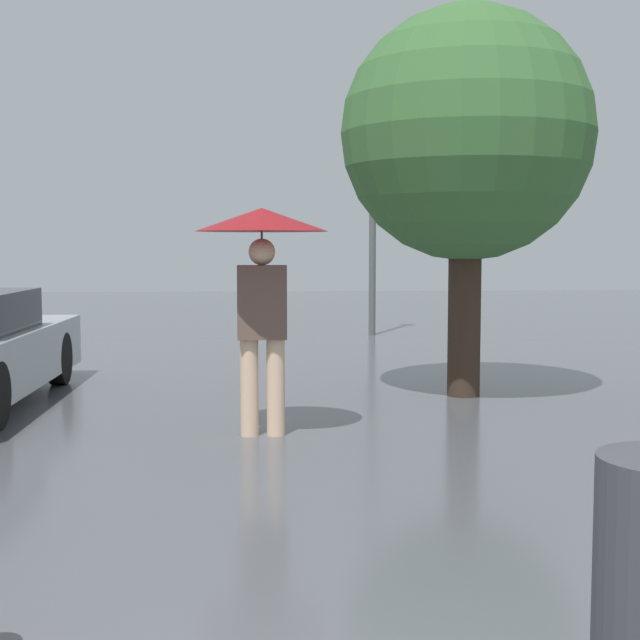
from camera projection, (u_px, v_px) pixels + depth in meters
name	position (u px, v px, depth m)	size (l,w,h in m)	color
pedestrian	(262.00, 254.00, 7.46)	(1.12, 1.12, 1.93)	beige
tree	(467.00, 136.00, 9.37)	(2.67, 2.67, 4.12)	#38281E
street_lamp	(373.00, 167.00, 15.85)	(0.34, 0.34, 4.64)	#515456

